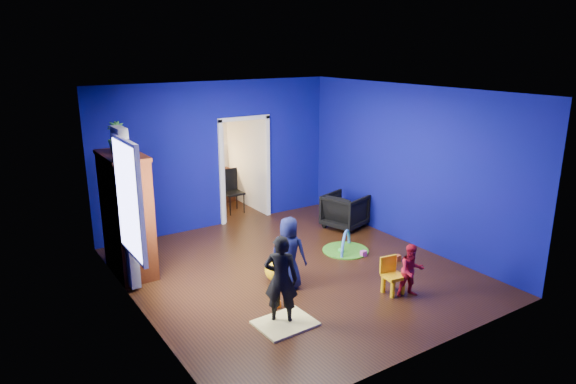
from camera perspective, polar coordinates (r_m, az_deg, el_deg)
floor at (r=8.47m, az=0.71°, el=-8.81°), size 5.00×5.50×0.01m
ceiling at (r=7.71m, az=0.79°, el=11.15°), size 5.00×5.50×0.01m
wall_back at (r=10.30m, az=-7.84°, el=4.07°), size 5.00×0.02×2.90m
wall_front at (r=6.00m, az=15.62°, el=-5.13°), size 5.00×0.02×2.90m
wall_left at (r=6.95m, az=-16.65°, el=-2.30°), size 0.02×5.50×2.90m
wall_right at (r=9.55m, az=13.31°, el=2.85°), size 0.02×5.50×2.90m
alcove at (r=11.37m, az=-6.98°, el=4.19°), size 1.00×1.75×2.50m
armchair at (r=10.38m, az=6.34°, el=-2.09°), size 0.95×0.94×0.69m
child_black at (r=6.79m, az=-0.79°, el=-9.68°), size 0.53×0.50×1.22m
child_navy at (r=7.75m, az=0.07°, el=-6.76°), size 0.62×0.64×1.11m
toddler_red at (r=7.75m, az=13.55°, el=-8.49°), size 0.47×0.42×0.80m
vase at (r=7.94m, az=-17.51°, el=4.54°), size 0.29×0.29×0.23m
potted_plant at (r=8.42m, az=-18.57°, el=5.86°), size 0.32×0.32×0.46m
tv_armoire at (r=8.49m, az=-17.46°, el=-2.40°), size 0.58×1.14×1.96m
crt_tv at (r=8.49m, az=-17.23°, el=-2.10°), size 0.46×0.70×0.54m
yellow_blanket at (r=6.99m, az=-0.31°, el=-14.37°), size 0.77×0.63×0.03m
hopper_ball at (r=8.06m, az=-1.22°, el=-8.61°), size 0.39×0.39×0.39m
kid_chair at (r=7.83m, az=11.64°, el=-9.29°), size 0.32×0.32×0.50m
play_mat at (r=9.31m, az=6.40°, el=-6.45°), size 0.82×0.82×0.02m
toy_arch at (r=9.31m, az=6.40°, el=-6.40°), size 0.60×0.51×0.74m
window_left at (r=7.24m, az=-17.41°, el=-0.79°), size 0.03×0.95×1.55m
curtain at (r=7.87m, az=-17.56°, el=-1.78°), size 0.14×0.42×2.40m
doorway at (r=10.65m, az=-4.85°, el=2.35°), size 1.16×0.10×2.10m
study_desk at (r=12.13m, az=-8.18°, el=0.64°), size 0.88×0.44×0.75m
desk_monitor at (r=12.10m, az=-8.53°, el=3.40°), size 0.40×0.05×0.32m
desk_lamp at (r=11.94m, az=-9.62°, el=3.08°), size 0.14×0.14×0.14m
folding_chair at (r=11.27m, az=-6.11°, el=-0.02°), size 0.40×0.40×0.92m
book_shelf at (r=11.90m, az=-8.72°, el=8.42°), size 0.88×0.24×0.04m
toy_0 at (r=9.04m, az=12.07°, el=-7.17°), size 0.10×0.08×0.10m
toy_1 at (r=7.38m, az=-1.25°, el=-12.33°), size 0.10×0.08×0.10m
toy_2 at (r=9.18m, az=5.89°, el=-6.47°), size 0.11×0.11×0.11m
toy_3 at (r=9.11m, az=8.38°, el=-6.78°), size 0.10×0.08×0.10m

